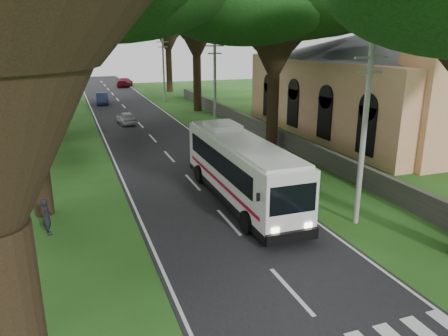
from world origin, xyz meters
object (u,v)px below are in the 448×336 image
(pole_far, at_px, (164,69))
(distant_car_a, at_px, (126,118))
(pole_near, at_px, (364,134))
(pole_mid, at_px, (215,85))
(coach_bus, at_px, (240,168))
(distant_car_c, at_px, (125,82))
(pedestrian, at_px, (47,217))
(distant_car_b, at_px, (102,98))
(church, at_px, (371,77))

(pole_far, bearing_deg, distant_car_a, -117.10)
(pole_near, distance_m, pole_mid, 20.00)
(coach_bus, bearing_deg, pole_far, 84.06)
(pole_mid, height_order, distant_car_a, pole_mid)
(distant_car_c, bearing_deg, pole_near, 110.30)
(distant_car_c, bearing_deg, pedestrian, 96.85)
(pole_far, bearing_deg, distant_car_b, 173.96)
(distant_car_a, bearing_deg, distant_car_c, -102.58)
(distant_car_a, xyz_separation_m, distant_car_b, (-1.04, 13.90, 0.07))
(pole_far, distance_m, distant_car_a, 15.12)
(pole_far, xyz_separation_m, pedestrian, (-13.28, -36.44, -3.36))
(pedestrian, bearing_deg, pole_far, -32.58)
(pole_near, bearing_deg, pole_mid, 90.00)
(distant_car_c, bearing_deg, pole_mid, 111.55)
(coach_bus, distance_m, distant_car_a, 22.64)
(pole_near, relative_size, distant_car_b, 1.98)
(pole_mid, relative_size, distant_car_c, 1.62)
(coach_bus, height_order, distant_car_c, coach_bus)
(pole_near, xyz_separation_m, pedestrian, (-13.28, 3.56, -3.36))
(distant_car_c, xyz_separation_m, pedestrian, (-10.78, -55.35, 0.07))
(distant_car_a, relative_size, distant_car_b, 0.86)
(distant_car_c, bearing_deg, distant_car_a, 100.40)
(pole_mid, bearing_deg, church, -19.81)
(church, height_order, pole_mid, church)
(coach_bus, relative_size, distant_car_b, 2.78)
(coach_bus, bearing_deg, distant_car_b, 96.35)
(pole_mid, relative_size, coach_bus, 0.71)
(pole_near, relative_size, pole_far, 1.00)
(pole_mid, height_order, coach_bus, pole_mid)
(pole_mid, relative_size, distant_car_b, 1.98)
(pole_mid, xyz_separation_m, distant_car_b, (-7.73, 20.82, -3.49))
(church, height_order, pole_near, church)
(pole_far, height_order, coach_bus, pole_far)
(church, bearing_deg, distant_car_c, 108.92)
(church, relative_size, distant_car_b, 5.95)
(distant_car_c, relative_size, pedestrian, 3.03)
(distant_car_a, distance_m, distant_car_b, 13.94)
(coach_bus, xyz_separation_m, distant_car_a, (-2.75, 22.44, -1.16))
(church, xyz_separation_m, pole_far, (-12.36, 24.45, -0.73))
(distant_car_a, xyz_separation_m, pedestrian, (-6.58, -23.36, 0.20))
(church, bearing_deg, pole_near, -128.50)
(pole_near, bearing_deg, church, 51.50)
(distant_car_c, bearing_deg, coach_bus, 106.36)
(pole_mid, relative_size, distant_car_a, 2.31)
(church, height_order, distant_car_b, church)
(pole_mid, bearing_deg, pedestrian, -128.92)
(church, distance_m, pole_far, 27.41)
(distant_car_b, xyz_separation_m, distant_car_c, (5.23, 18.09, 0.05))
(church, bearing_deg, distant_car_b, 128.49)
(pole_mid, relative_size, pole_far, 1.00)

